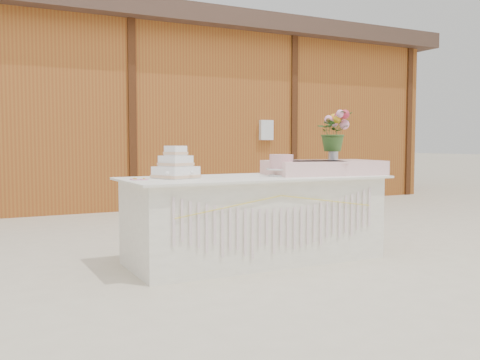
# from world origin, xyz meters

# --- Properties ---
(ground) EXTENTS (80.00, 80.00, 0.00)m
(ground) POSITION_xyz_m (0.00, 0.00, 0.00)
(ground) COLOR beige
(ground) RESTS_ON ground
(barn) EXTENTS (12.60, 4.60, 3.30)m
(barn) POSITION_xyz_m (-0.01, 5.99, 1.68)
(barn) COLOR #90551E
(barn) RESTS_ON ground
(cake_table) EXTENTS (2.40, 1.00, 0.77)m
(cake_table) POSITION_xyz_m (0.00, -0.00, 0.39)
(cake_table) COLOR white
(cake_table) RESTS_ON ground
(wedding_cake) EXTENTS (0.41, 0.41, 0.28)m
(wedding_cake) POSITION_xyz_m (-0.73, 0.09, 0.87)
(wedding_cake) COLOR white
(wedding_cake) RESTS_ON cake_table
(pink_cake_stand) EXTENTS (0.28, 0.28, 0.20)m
(pink_cake_stand) POSITION_xyz_m (0.23, -0.07, 0.88)
(pink_cake_stand) COLOR white
(pink_cake_stand) RESTS_ON cake_table
(satin_runner) EXTENTS (1.15, 0.77, 0.14)m
(satin_runner) POSITION_xyz_m (0.74, -0.03, 0.84)
(satin_runner) COLOR beige
(satin_runner) RESTS_ON cake_table
(flower_vase) EXTENTS (0.10, 0.10, 0.14)m
(flower_vase) POSITION_xyz_m (0.91, 0.05, 0.97)
(flower_vase) COLOR silver
(flower_vase) RESTS_ON satin_runner
(bouquet) EXTENTS (0.38, 0.34, 0.39)m
(bouquet) POSITION_xyz_m (0.91, 0.05, 1.24)
(bouquet) COLOR #365C25
(bouquet) RESTS_ON flower_vase
(loose_flowers) EXTENTS (0.17, 0.35, 0.02)m
(loose_flowers) POSITION_xyz_m (-1.04, 0.04, 0.78)
(loose_flowers) COLOR pink
(loose_flowers) RESTS_ON cake_table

